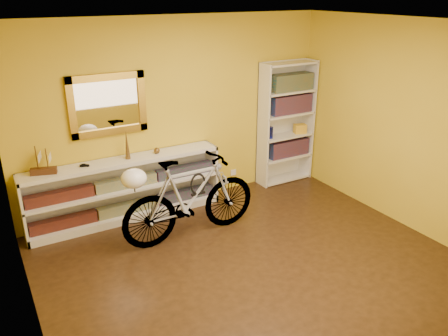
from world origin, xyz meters
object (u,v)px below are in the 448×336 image
bicycle (190,198)px  helmet (134,178)px  console_unit (126,190)px  bookcase (286,123)px

bicycle → helmet: size_ratio=6.18×
console_unit → bicycle: bicycle is taller
console_unit → helmet: bearing=-100.0°
console_unit → bicycle: (0.54, -0.85, 0.11)m
console_unit → bookcase: 2.68m
helmet → bookcase: bearing=17.6°
console_unit → bicycle: bearing=-57.6°
bookcase → helmet: bookcase is taller
console_unit → bookcase: size_ratio=1.37×
bookcase → bicycle: bearing=-157.3°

